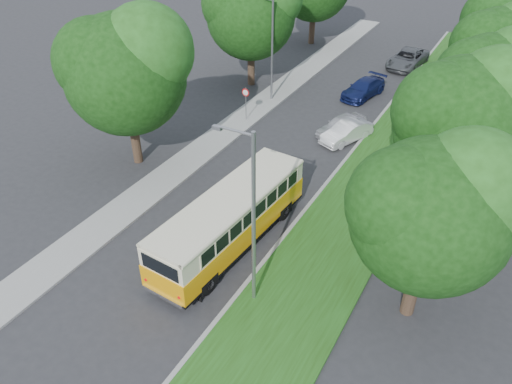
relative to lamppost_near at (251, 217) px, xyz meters
The scene contains 13 objects.
ground 6.56m from the lamppost_near, 149.28° to the left, with size 120.00×120.00×0.00m, color #2B2B2E.
curb 8.66m from the lamppost_near, 94.62° to the left, with size 0.20×70.00×0.15m, color gray.
grass_verge 8.82m from the lamppost_near, 76.91° to the left, with size 4.50×70.00×0.13m, color #234713.
sidewalk 12.49m from the lamppost_near, 140.22° to the left, with size 2.20×70.00×0.12m, color gray.
treeline 20.58m from the lamppost_near, 92.96° to the left, with size 24.27×41.91×9.46m.
lamppost_near is the anchor object (origin of this frame).
lamppost_far 20.53m from the lamppost_near, 115.71° to the left, with size 1.71×0.16×7.50m.
warning_sign 17.10m from the lamppost_near, 121.02° to the left, with size 0.56×0.10×2.50m.
vintage_bus 4.72m from the lamppost_near, 135.28° to the left, with size 2.48×9.64×2.86m, color #FBA107, non-canonical shape.
car_silver 16.41m from the lamppost_near, 97.65° to the left, with size 1.55×3.85×1.31m, color silver.
car_white 15.68m from the lamppost_near, 95.71° to the left, with size 1.35×3.87×1.27m, color silver.
car_blue 23.07m from the lamppost_near, 97.44° to the left, with size 1.82×4.48×1.30m, color #121C51.
car_grey 30.87m from the lamppost_near, 93.21° to the left, with size 2.42×5.26×1.46m, color #52555A.
Camera 1 is at (11.65, -15.47, 15.78)m, focal length 35.00 mm.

